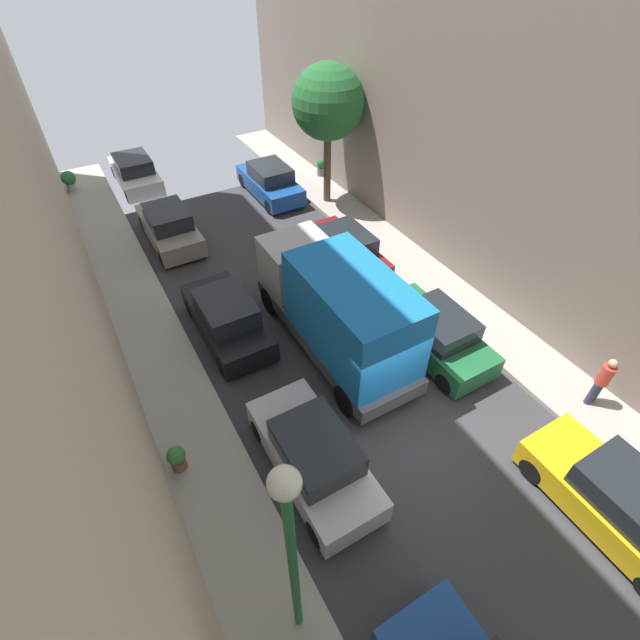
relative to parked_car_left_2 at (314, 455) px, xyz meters
name	(u,v)px	position (x,y,z in m)	size (l,w,h in m)	color
ground	(407,436)	(2.70, -0.36, -0.72)	(32.00, 32.00, 0.00)	#38383D
sidewalk_left	(235,527)	(-2.30, -0.36, -0.64)	(2.00, 44.00, 0.15)	#A8A399
sidewalk_right	(535,365)	(7.70, -0.36, -0.64)	(2.00, 44.00, 0.15)	#A8A399
parked_car_left_2	(314,455)	(0.00, 0.00, 0.00)	(1.78, 4.20, 1.57)	silver
parked_car_left_3	(227,318)	(0.00, 5.78, 0.00)	(1.78, 4.20, 1.57)	black
parked_car_left_4	(169,227)	(0.00, 12.28, 0.00)	(1.78, 4.20, 1.57)	gray
parked_car_left_5	(135,173)	(0.00, 18.14, 0.00)	(1.78, 4.20, 1.57)	white
parked_car_right_1	(618,501)	(5.40, -4.44, 0.00)	(1.78, 4.20, 1.57)	gold
parked_car_right_2	(434,333)	(5.40, 1.87, 0.00)	(1.78, 4.20, 1.57)	#1E6638
parked_car_right_3	(344,250)	(5.40, 7.19, 0.00)	(1.78, 4.20, 1.57)	maroon
parked_car_right_4	(270,182)	(5.40, 13.93, 0.00)	(1.78, 4.20, 1.57)	#194799
delivery_truck	(337,308)	(2.70, 3.39, 1.07)	(2.26, 6.60, 3.38)	#4C4C51
pedestrian	(602,380)	(7.87, -2.11, 0.35)	(0.40, 0.36, 1.72)	#2D334C
street_tree_1	(328,103)	(7.41, 11.92, 3.82)	(3.05, 3.05, 5.95)	brown
potted_plant_1	(177,458)	(-2.93, 1.71, -0.15)	(0.47, 0.47, 0.77)	brown
potted_plant_2	(321,167)	(8.50, 14.39, -0.12)	(0.46, 0.46, 0.84)	slate
potted_plant_5	(69,179)	(-2.98, 19.12, -0.04)	(0.67, 0.67, 0.94)	#B2A899
lamp_post	(291,544)	(-1.90, -2.76, 3.19)	(0.44, 0.44, 5.74)	#26723F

